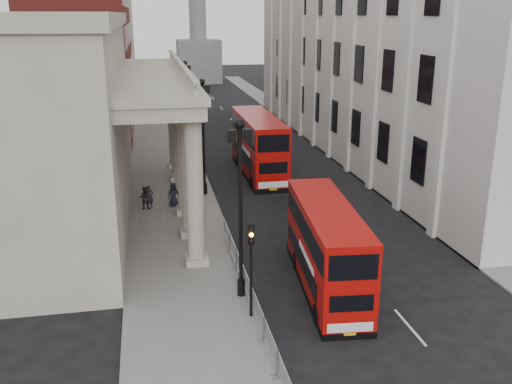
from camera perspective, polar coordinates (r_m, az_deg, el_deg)
ground at (r=23.93m, az=1.62°, el=-14.74°), size 260.00×260.00×0.00m
sidewalk_west at (r=51.36m, az=-8.98°, el=2.92°), size 6.00×140.00×0.12m
sidewalk_east at (r=54.40m, az=8.68°, el=3.75°), size 3.00×140.00×0.12m
kerb at (r=51.53m, az=-5.70°, el=3.11°), size 0.20×140.00×0.14m
portico_building at (r=38.81m, az=-19.83°, el=6.40°), size 9.00×28.00×12.00m
brick_building at (r=68.04m, az=-16.64°, el=15.27°), size 9.00×32.00×22.00m
west_building_far at (r=99.97m, az=-14.96°, el=15.30°), size 9.00×30.00×20.00m
east_building at (r=55.66m, az=11.11°, el=16.88°), size 8.00×55.00×25.00m
lamp_post_south at (r=25.31m, az=-1.58°, el=-0.59°), size 1.05×0.44×8.32m
lamp_post_mid at (r=40.70m, az=-5.31°, el=6.27°), size 1.05×0.44×8.32m
lamp_post_north at (r=56.43m, az=-7.00°, el=9.33°), size 1.05×0.44×8.32m
traffic_light at (r=24.10m, az=-0.51°, el=-6.12°), size 0.28×0.33×4.30m
crowd_barriers at (r=25.41m, az=-0.26°, el=-10.92°), size 0.50×18.75×1.10m
bus_near at (r=27.43m, az=7.05°, el=-5.40°), size 3.19×9.74×4.13m
bus_far at (r=46.76m, az=0.24°, el=4.81°), size 2.75×11.19×4.83m
pedestrian_a at (r=39.13m, az=-10.62°, el=-0.49°), size 0.66×0.53×1.56m
pedestrian_b at (r=39.00m, az=-11.07°, el=-0.57°), size 0.86×0.73×1.57m
pedestrian_c at (r=39.19m, az=-8.27°, el=-0.28°), size 0.87×0.63×1.64m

